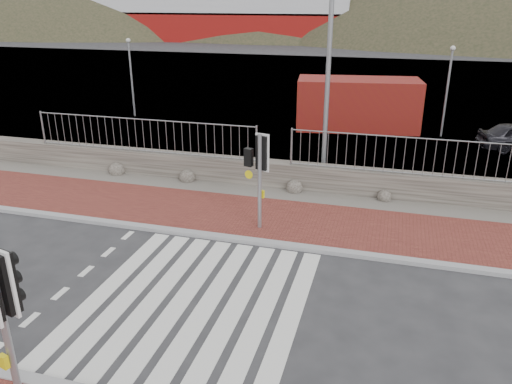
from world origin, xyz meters
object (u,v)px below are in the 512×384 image
(ferry, at_px, (211,2))
(traffic_signal_far, at_px, (258,162))
(streetlight, at_px, (335,30))
(shipping_container, at_px, (358,104))

(ferry, relative_size, traffic_signal_far, 17.96)
(streetlight, height_order, shipping_container, streetlight)
(streetlight, relative_size, shipping_container, 1.57)
(streetlight, bearing_deg, shipping_container, 89.18)
(traffic_signal_far, bearing_deg, ferry, -54.05)
(ferry, bearing_deg, streetlight, -66.21)
(streetlight, bearing_deg, ferry, 114.98)
(ferry, relative_size, shipping_container, 8.56)
(ferry, height_order, traffic_signal_far, ferry)
(traffic_signal_far, relative_size, shipping_container, 0.48)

